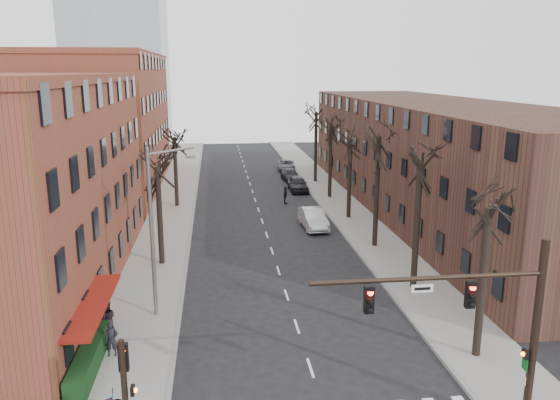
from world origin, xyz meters
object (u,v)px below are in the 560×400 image
object	(u,v)px
parked_car_near	(298,184)
pedestrian_a	(111,339)
silver_sedan	(313,218)
parked_car_mid	(291,175)

from	to	relation	value
parked_car_near	pedestrian_a	world-z (taller)	pedestrian_a
silver_sedan	parked_car_near	world-z (taller)	silver_sedan
parked_car_near	pedestrian_a	distance (m)	36.42
silver_sedan	pedestrian_a	bearing A→B (deg)	-125.60
parked_car_near	parked_car_mid	distance (m)	5.80
parked_car_near	silver_sedan	bearing A→B (deg)	-93.65
parked_car_near	pedestrian_a	bearing A→B (deg)	-112.01
pedestrian_a	parked_car_mid	bearing A→B (deg)	65.72
silver_sedan	parked_car_mid	bearing A→B (deg)	84.73
parked_car_mid	pedestrian_a	bearing A→B (deg)	-112.68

